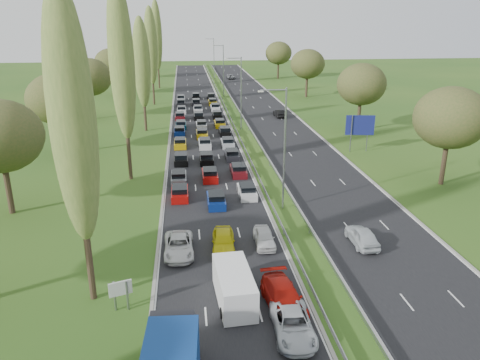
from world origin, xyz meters
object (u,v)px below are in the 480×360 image
near_car_2 (179,246)px  white_van_rear (234,284)px  direction_sign (360,127)px  info_sign (121,291)px

near_car_2 → white_van_rear: bearing=-62.4°
direction_sign → info_sign: bearing=-129.5°
white_van_rear → info_sign: bearing=178.8°
near_car_2 → white_van_rear: white_van_rear is taller
near_car_2 → direction_sign: (25.14, 27.70, 2.85)m
info_sign → direction_sign: direction_sign is taller
near_car_2 → white_van_rear: size_ratio=0.89×
white_van_rear → info_sign: white_van_rear is taller
white_van_rear → info_sign: 7.39m
near_car_2 → info_sign: 8.16m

